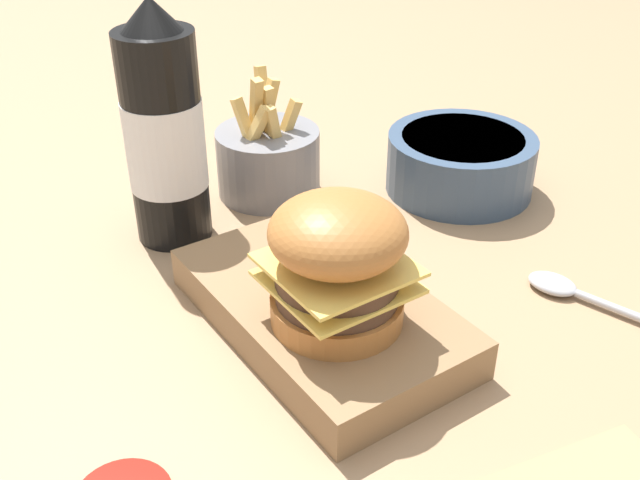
% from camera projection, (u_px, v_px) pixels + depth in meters
% --- Properties ---
extents(ground_plane, '(6.00, 6.00, 0.00)m').
position_uv_depth(ground_plane, '(259.00, 367.00, 0.58)').
color(ground_plane, '#9E7A56').
extents(serving_board, '(0.25, 0.15, 0.03)m').
position_uv_depth(serving_board, '(320.00, 310.00, 0.61)').
color(serving_board, olive).
rests_on(serving_board, ground_plane).
extents(burger, '(0.10, 0.10, 0.10)m').
position_uv_depth(burger, '(337.00, 262.00, 0.55)').
color(burger, '#AD6B33').
rests_on(burger, serving_board).
extents(ketchup_bottle, '(0.07, 0.07, 0.23)m').
position_uv_depth(ketchup_bottle, '(164.00, 135.00, 0.69)').
color(ketchup_bottle, black).
rests_on(ketchup_bottle, ground_plane).
extents(fries_basket, '(0.11, 0.11, 0.13)m').
position_uv_depth(fries_basket, '(268.00, 160.00, 0.80)').
color(fries_basket, slate).
rests_on(fries_basket, ground_plane).
extents(side_bowl, '(0.16, 0.16, 0.06)m').
position_uv_depth(side_bowl, '(460.00, 162.00, 0.81)').
color(side_bowl, '#384C66').
rests_on(side_bowl, ground_plane).
extents(spoon, '(0.16, 0.06, 0.01)m').
position_uv_depth(spoon, '(573.00, 292.00, 0.65)').
color(spoon, '#B2B2B7').
rests_on(spoon, ground_plane).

